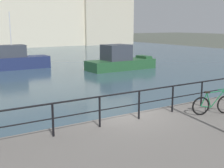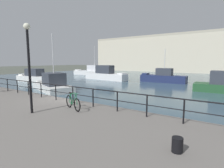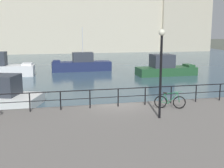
% 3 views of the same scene
% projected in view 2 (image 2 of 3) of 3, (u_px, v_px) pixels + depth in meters
% --- Properties ---
extents(ground_plane, '(240.00, 240.00, 0.00)m').
position_uv_depth(ground_plane, '(65.00, 110.00, 12.70)').
color(ground_plane, '#4C5147').
extents(water_basin, '(80.00, 60.00, 0.01)m').
position_uv_depth(water_basin, '(174.00, 78.00, 37.56)').
color(water_basin, '#385160').
rests_on(water_basin, ground_plane).
extents(harbor_building, '(69.03, 16.59, 16.66)m').
position_uv_depth(harbor_building, '(217.00, 52.00, 53.74)').
color(harbor_building, beige).
rests_on(harbor_building, ground_plane).
extents(moored_cabin_cruiser, '(7.47, 1.98, 5.51)m').
position_uv_depth(moored_cabin_cruiser, '(163.00, 77.00, 29.27)').
color(moored_cabin_cruiser, navy).
rests_on(moored_cabin_cruiser, water_basin).
extents(moored_blue_motorboat, '(8.37, 2.96, 2.26)m').
position_uv_depth(moored_blue_motorboat, '(36.00, 77.00, 29.70)').
color(moored_blue_motorboat, white).
rests_on(moored_blue_motorboat, water_basin).
extents(moored_green_narrowboat, '(7.96, 5.08, 6.64)m').
position_uv_depth(moored_green_narrowboat, '(52.00, 84.00, 21.08)').
color(moored_green_narrowboat, white).
rests_on(moored_green_narrowboat, water_basin).
extents(moored_small_launch, '(9.27, 2.80, 2.75)m').
position_uv_depth(moored_small_launch, '(105.00, 74.00, 33.18)').
color(moored_small_launch, white).
rests_on(moored_small_launch, water_basin).
extents(moored_white_yacht, '(9.77, 3.70, 7.39)m').
position_uv_depth(moored_white_yacht, '(92.00, 71.00, 45.25)').
color(moored_white_yacht, white).
rests_on(moored_white_yacht, water_basin).
extents(quay_railing, '(23.23, 0.07, 1.08)m').
position_uv_depth(quay_railing, '(56.00, 89.00, 11.87)').
color(quay_railing, black).
rests_on(quay_railing, quay_promenade).
extents(parked_bicycle, '(1.69, 0.64, 0.98)m').
position_uv_depth(parked_bicycle, '(73.00, 103.00, 9.52)').
color(parked_bicycle, black).
rests_on(parked_bicycle, quay_promenade).
extents(mooring_bollard, '(0.32, 0.32, 0.44)m').
position_uv_depth(mooring_bollard, '(177.00, 145.00, 5.05)').
color(mooring_bollard, black).
rests_on(mooring_bollard, quay_promenade).
extents(quay_lamp_post, '(0.32, 0.32, 4.45)m').
position_uv_depth(quay_lamp_post, '(29.00, 56.00, 8.57)').
color(quay_lamp_post, black).
rests_on(quay_lamp_post, quay_promenade).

